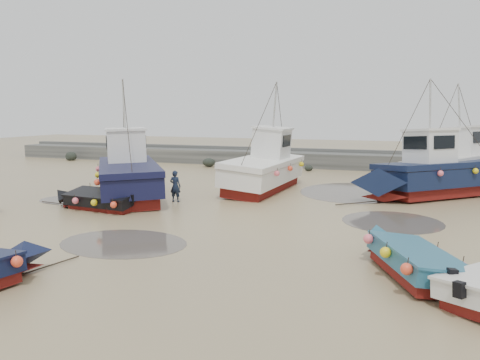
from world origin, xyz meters
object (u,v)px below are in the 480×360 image
object	(u,v)px
cabin_boat_3	(461,165)
person	(176,202)
dinghy_2	(408,255)
cabin_boat_2	(436,173)
cabin_boat_1	(266,167)
cabin_boat_0	(128,172)
dinghy_4	(97,197)

from	to	relation	value
cabin_boat_3	person	xyz separation A→B (m)	(-14.05, -10.21, -1.33)
dinghy_2	cabin_boat_2	distance (m)	13.35
dinghy_2	cabin_boat_2	size ratio (longest dim) A/B	0.62
cabin_boat_2	cabin_boat_3	world-z (taller)	same
cabin_boat_2	person	distance (m)	13.89
cabin_boat_1	person	xyz separation A→B (m)	(-3.18, -5.34, -1.32)
cabin_boat_2	person	size ratio (longest dim) A/B	5.56
dinghy_2	cabin_boat_1	xyz separation A→B (m)	(-7.95, 12.61, 0.77)
dinghy_2	cabin_boat_0	world-z (taller)	cabin_boat_0
dinghy_2	cabin_boat_3	bearing A→B (deg)	56.70
person	dinghy_2	bearing A→B (deg)	146.47
dinghy_4	cabin_boat_1	bearing A→B (deg)	-30.20
dinghy_2	person	xyz separation A→B (m)	(-11.13, 7.27, -0.55)
cabin_boat_1	cabin_boat_2	size ratio (longest dim) A/B	1.21
cabin_boat_3	dinghy_2	bearing A→B (deg)	-69.99
dinghy_4	cabin_boat_3	world-z (taller)	cabin_boat_3
dinghy_2	dinghy_4	xyz separation A→B (m)	(-13.79, 4.50, -0.00)
cabin_boat_2	dinghy_4	bearing A→B (deg)	77.23
cabin_boat_1	cabin_boat_3	bearing A→B (deg)	27.58
cabin_boat_0	person	distance (m)	3.44
person	dinghy_4	bearing A→B (deg)	45.85
cabin_boat_0	cabin_boat_1	distance (m)	7.89
cabin_boat_1	cabin_boat_3	world-z (taller)	same
cabin_boat_3	cabin_boat_2	bearing A→B (deg)	-81.11
cabin_boat_0	cabin_boat_2	bearing A→B (deg)	-16.94
cabin_boat_0	cabin_boat_3	distance (m)	19.69
dinghy_2	cabin_boat_1	world-z (taller)	cabin_boat_1
cabin_boat_0	cabin_boat_3	world-z (taller)	same
dinghy_4	dinghy_2	bearing A→B (deg)	-102.51
dinghy_4	person	xyz separation A→B (m)	(2.66, 2.78, -0.55)
dinghy_4	cabin_boat_1	size ratio (longest dim) A/B	0.54
dinghy_2	cabin_boat_1	bearing A→B (deg)	98.42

